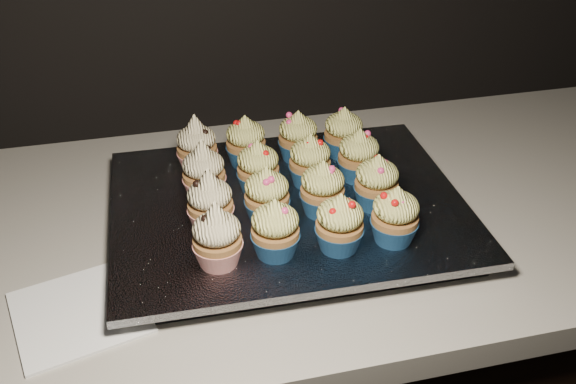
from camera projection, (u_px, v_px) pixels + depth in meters
The scene contains 20 objects.
worktop at pixel (355, 211), 1.00m from camera, with size 2.44×0.64×0.04m, color beige.
napkin at pixel (79, 312), 0.78m from camera, with size 0.15×0.15×0.00m, color white.
baking_tray at pixel (288, 214), 0.94m from camera, with size 0.47×0.35×0.02m, color black.
foil_lining at pixel (288, 205), 0.93m from camera, with size 0.50×0.39×0.01m, color silver.
cupcake_0 at pixel (217, 237), 0.79m from camera, with size 0.06×0.06×0.10m.
cupcake_1 at pixel (275, 230), 0.81m from camera, with size 0.06×0.06×0.08m.
cupcake_2 at pixel (340, 224), 0.82m from camera, with size 0.06×0.06×0.08m.
cupcake_3 at pixel (395, 216), 0.83m from camera, with size 0.06×0.06×0.08m.
cupcake_4 at pixel (210, 203), 0.85m from camera, with size 0.06×0.06×0.10m.
cupcake_5 at pixel (267, 196), 0.87m from camera, with size 0.06×0.06×0.08m.
cupcake_6 at pixel (322, 189), 0.89m from camera, with size 0.06×0.06×0.08m.
cupcake_7 at pixel (377, 183), 0.90m from camera, with size 0.06×0.06×0.08m.
cupcake_8 at pixel (204, 172), 0.92m from camera, with size 0.06×0.06×0.10m.
cupcake_9 at pixel (258, 168), 0.93m from camera, with size 0.06×0.06×0.08m.
cupcake_10 at pixel (310, 162), 0.95m from camera, with size 0.06×0.06×0.08m.
cupcake_11 at pixel (359, 156), 0.96m from camera, with size 0.06×0.06×0.08m.
cupcake_12 at pixel (197, 146), 0.98m from camera, with size 0.06×0.06×0.10m.
cupcake_13 at pixel (246, 142), 1.00m from camera, with size 0.06×0.06×0.08m.
cupcake_14 at pixel (298, 137), 1.01m from camera, with size 0.06×0.06×0.08m.
cupcake_15 at pixel (343, 133), 1.02m from camera, with size 0.06×0.06×0.08m.
Camera 1 is at (-0.29, 0.92, 1.45)m, focal length 40.00 mm.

